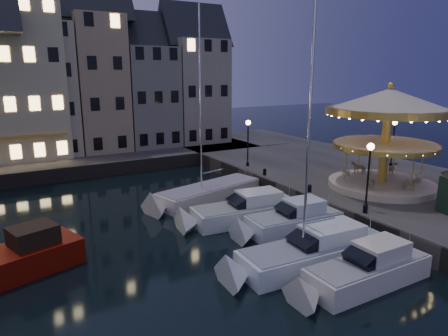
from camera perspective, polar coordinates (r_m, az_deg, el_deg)
ground at (r=21.73m, az=8.43°, el=-12.91°), size 160.00×160.00×0.00m
quay_east at (r=34.88m, az=20.62°, el=-2.25°), size 16.00×56.00×1.30m
quay_north at (r=44.28m, az=-23.62°, el=0.71°), size 44.00×12.00×1.30m
quaywall_e at (r=29.34m, az=10.51°, el=-4.50°), size 0.15×44.00×1.30m
quaywall_n at (r=38.73m, az=-19.66°, el=-0.65°), size 48.00×0.15×1.30m
streetlamp_b at (r=25.89m, az=20.00°, el=0.20°), size 0.44×0.44×4.17m
streetlamp_c at (r=35.90m, az=3.45°, el=4.54°), size 0.44×0.44×4.17m
streetlamp_d at (r=38.89m, az=23.05°, el=4.18°), size 0.44×0.44×4.17m
bollard_b at (r=25.78m, az=19.54°, el=-5.41°), size 0.30×0.30×0.57m
bollard_c at (r=29.09m, az=12.12°, el=-2.78°), size 0.30×0.30×0.57m
bollard_d at (r=33.22m, az=5.83°, el=-0.50°), size 0.30×0.30×0.57m
townhouse_nc at (r=45.36m, az=-24.91°, el=11.26°), size 6.82×8.00×14.80m
townhouse_nd at (r=46.24m, az=-17.73°, el=12.50°), size 5.50×8.00×15.80m
townhouse_ne at (r=47.75m, az=-11.09°, el=11.09°), size 6.16×8.00×12.80m
townhouse_nf at (r=50.02m, az=-4.41°, el=11.98°), size 6.82×8.00×13.80m
motorboat_b at (r=19.95m, az=19.08°, el=-14.04°), size 7.39×2.12×2.15m
motorboat_c at (r=21.15m, az=12.13°, el=-11.82°), size 9.41×2.88×12.48m
motorboat_d at (r=25.04m, az=9.15°, el=-7.67°), size 7.04×2.67×2.15m
motorboat_e at (r=26.42m, az=2.52°, el=-6.35°), size 8.37×3.17×2.15m
motorboat_f at (r=30.54m, az=-2.79°, el=-3.80°), size 9.90×4.82×13.16m
red_fishing_boat at (r=22.19m, az=-28.56°, el=-11.96°), size 7.51×4.51×5.83m
carousel at (r=30.82m, az=22.35°, el=6.41°), size 8.74×8.74×7.64m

